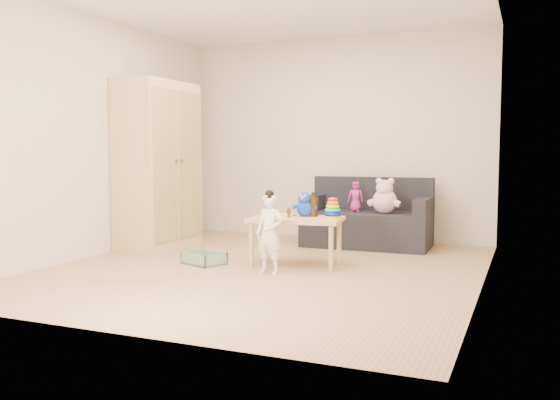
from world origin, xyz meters
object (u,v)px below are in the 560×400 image
at_px(sofa, 367,229).
at_px(toddler, 270,234).
at_px(play_table, 296,241).
at_px(wardrobe, 158,165).

distance_m(sofa, toddler, 1.96).
bearing_deg(toddler, play_table, 89.79).
height_order(wardrobe, play_table, wardrobe).
xyz_separation_m(wardrobe, toddler, (1.86, -0.95, -0.61)).
xyz_separation_m(play_table, toddler, (-0.07, -0.51, 0.13)).
bearing_deg(sofa, wardrobe, -158.04).
bearing_deg(play_table, wardrobe, 167.13).
xyz_separation_m(sofa, toddler, (-0.43, -1.91, 0.16)).
xyz_separation_m(wardrobe, play_table, (1.93, -0.44, -0.74)).
xyz_separation_m(sofa, play_table, (-0.36, -1.40, 0.03)).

